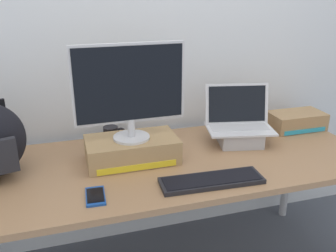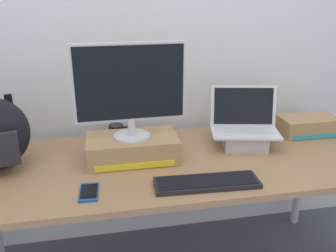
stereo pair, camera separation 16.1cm
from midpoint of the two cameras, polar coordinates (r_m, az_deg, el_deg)
The scene contains 9 objects.
back_wall at distance 2.10m, azimuth -0.38°, elevation 15.03°, with size 7.00×0.10×2.60m, color silver.
desk at distance 1.83m, azimuth 2.55°, elevation -7.11°, with size 2.02×0.78×0.72m.
toner_box_yellow at distance 1.79m, azimuth -3.00°, elevation -3.49°, with size 0.44×0.24×0.12m.
desktop_monitor at distance 1.69m, azimuth -3.18°, elevation 5.85°, with size 0.52×0.17×0.45m.
open_laptop at distance 2.00m, azimuth 14.05°, elevation -1.18°, with size 0.39×0.29×0.30m.
external_keyboard at distance 1.60m, azimuth 8.97°, elevation -8.75°, with size 0.46×0.16×0.02m.
coffee_mug at distance 2.03m, azimuth -5.75°, elevation -0.99°, with size 0.12×0.08×0.09m.
cell_phone at distance 1.55m, azimuth -9.27°, elevation -10.20°, with size 0.08×0.15×0.01m.
toner_box_cyan at distance 2.28m, azimuth 22.81°, elevation 0.05°, with size 0.32×0.18×0.10m.
Camera 2 is at (-0.31, -1.58, 1.52)m, focal length 39.16 mm.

